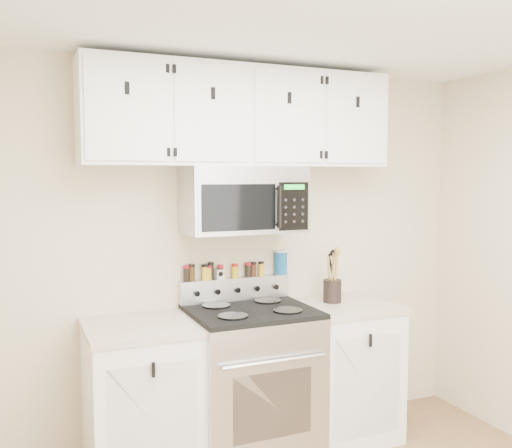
{
  "coord_description": "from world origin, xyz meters",
  "views": [
    {
      "loc": [
        -1.36,
        -1.8,
        1.78
      ],
      "look_at": [
        0.04,
        1.45,
        1.48
      ],
      "focal_mm": 40.0,
      "sensor_mm": 36.0,
      "label": 1
    }
  ],
  "objects_px": {
    "range": "(251,381)",
    "utensil_crock": "(332,289)",
    "microwave": "(243,199)",
    "salt_canister": "(281,262)"
  },
  "relations": [
    {
      "from": "range",
      "to": "microwave",
      "type": "relative_size",
      "value": 1.45
    },
    {
      "from": "range",
      "to": "salt_canister",
      "type": "xyz_separation_m",
      "value": [
        0.34,
        0.28,
        0.7
      ]
    },
    {
      "from": "range",
      "to": "salt_canister",
      "type": "distance_m",
      "value": 0.83
    },
    {
      "from": "range",
      "to": "microwave",
      "type": "bearing_deg",
      "value": 89.77
    },
    {
      "from": "utensil_crock",
      "to": "salt_canister",
      "type": "xyz_separation_m",
      "value": [
        -0.29,
        0.21,
        0.17
      ]
    },
    {
      "from": "microwave",
      "to": "salt_canister",
      "type": "relative_size",
      "value": 4.57
    },
    {
      "from": "microwave",
      "to": "salt_canister",
      "type": "xyz_separation_m",
      "value": [
        0.34,
        0.16,
        -0.45
      ]
    },
    {
      "from": "microwave",
      "to": "utensil_crock",
      "type": "relative_size",
      "value": 2.11
    },
    {
      "from": "utensil_crock",
      "to": "salt_canister",
      "type": "relative_size",
      "value": 2.17
    },
    {
      "from": "range",
      "to": "utensil_crock",
      "type": "relative_size",
      "value": 3.05
    }
  ]
}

